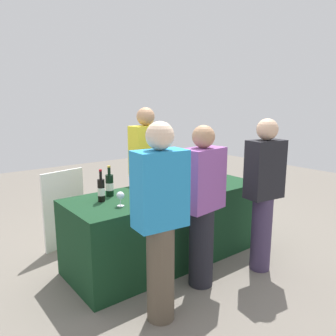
{
  "coord_description": "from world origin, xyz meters",
  "views": [
    {
      "loc": [
        -2.16,
        -2.77,
        1.75
      ],
      "look_at": [
        0.0,
        0.0,
        1.04
      ],
      "focal_mm": 35.8,
      "sensor_mm": 36.0,
      "label": 1
    }
  ],
  "objects_px": {
    "wine_bottle_4": "(182,175)",
    "wine_glass_2": "(185,184)",
    "wine_glass_1": "(169,183)",
    "guest_0": "(160,218)",
    "wine_bottle_2": "(164,177)",
    "wine_bottle_5": "(189,171)",
    "wine_bottle_3": "(174,176)",
    "wine_glass_0": "(120,196)",
    "menu_board": "(64,209)",
    "guest_2": "(264,190)",
    "wine_glass_3": "(187,181)",
    "wine_glass_4": "(208,181)",
    "server_pouring": "(146,168)",
    "wine_bottle_0": "(101,190)",
    "wine_bottle_1": "(110,185)",
    "guest_1": "(202,203)"
  },
  "relations": [
    {
      "from": "wine_glass_0",
      "to": "guest_2",
      "type": "height_order",
      "value": "guest_2"
    },
    {
      "from": "wine_bottle_3",
      "to": "wine_bottle_4",
      "type": "distance_m",
      "value": 0.12
    },
    {
      "from": "server_pouring",
      "to": "guest_1",
      "type": "xyz_separation_m",
      "value": [
        -0.25,
        -1.28,
        -0.09
      ]
    },
    {
      "from": "wine_glass_1",
      "to": "server_pouring",
      "type": "height_order",
      "value": "server_pouring"
    },
    {
      "from": "server_pouring",
      "to": "menu_board",
      "type": "xyz_separation_m",
      "value": [
        -0.96,
        0.35,
        -0.44
      ]
    },
    {
      "from": "wine_glass_4",
      "to": "guest_0",
      "type": "relative_size",
      "value": 0.08
    },
    {
      "from": "wine_glass_2",
      "to": "menu_board",
      "type": "xyz_separation_m",
      "value": [
        -0.86,
        1.2,
        -0.42
      ]
    },
    {
      "from": "wine_bottle_0",
      "to": "wine_bottle_4",
      "type": "height_order",
      "value": "wine_bottle_0"
    },
    {
      "from": "wine_glass_1",
      "to": "wine_bottle_0",
      "type": "bearing_deg",
      "value": 168.34
    },
    {
      "from": "wine_bottle_3",
      "to": "wine_bottle_4",
      "type": "relative_size",
      "value": 1.1
    },
    {
      "from": "wine_bottle_0",
      "to": "guest_1",
      "type": "xyz_separation_m",
      "value": [
        0.66,
        -0.71,
        -0.08
      ]
    },
    {
      "from": "wine_bottle_2",
      "to": "wine_glass_1",
      "type": "xyz_separation_m",
      "value": [
        -0.1,
        -0.21,
        -0.01
      ]
    },
    {
      "from": "wine_bottle_4",
      "to": "guest_2",
      "type": "xyz_separation_m",
      "value": [
        0.33,
        -0.88,
        -0.04
      ]
    },
    {
      "from": "guest_2",
      "to": "wine_bottle_4",
      "type": "bearing_deg",
      "value": 118.97
    },
    {
      "from": "wine_bottle_1",
      "to": "menu_board",
      "type": "bearing_deg",
      "value": 103.63
    },
    {
      "from": "wine_bottle_2",
      "to": "wine_glass_3",
      "type": "distance_m",
      "value": 0.28
    },
    {
      "from": "wine_glass_1",
      "to": "wine_glass_3",
      "type": "bearing_deg",
      "value": -10.14
    },
    {
      "from": "wine_bottle_3",
      "to": "wine_bottle_5",
      "type": "xyz_separation_m",
      "value": [
        0.31,
        0.08,
        -0.0
      ]
    },
    {
      "from": "wine_glass_3",
      "to": "wine_bottle_1",
      "type": "bearing_deg",
      "value": 158.42
    },
    {
      "from": "wine_bottle_0",
      "to": "wine_glass_2",
      "type": "xyz_separation_m",
      "value": [
        0.82,
        -0.28,
        -0.01
      ]
    },
    {
      "from": "wine_bottle_0",
      "to": "wine_bottle_2",
      "type": "xyz_separation_m",
      "value": [
        0.81,
        0.07,
        0.0
      ]
    },
    {
      "from": "wine_bottle_5",
      "to": "menu_board",
      "type": "bearing_deg",
      "value": 146.95
    },
    {
      "from": "wine_bottle_4",
      "to": "wine_glass_0",
      "type": "height_order",
      "value": "wine_bottle_4"
    },
    {
      "from": "server_pouring",
      "to": "guest_2",
      "type": "relative_size",
      "value": 1.06
    },
    {
      "from": "wine_bottle_4",
      "to": "guest_2",
      "type": "bearing_deg",
      "value": -69.35
    },
    {
      "from": "guest_2",
      "to": "wine_bottle_2",
      "type": "bearing_deg",
      "value": 128.76
    },
    {
      "from": "wine_bottle_4",
      "to": "wine_glass_1",
      "type": "height_order",
      "value": "wine_bottle_4"
    },
    {
      "from": "wine_glass_1",
      "to": "guest_1",
      "type": "bearing_deg",
      "value": -94.74
    },
    {
      "from": "wine_glass_4",
      "to": "wine_bottle_0",
      "type": "bearing_deg",
      "value": 165.23
    },
    {
      "from": "wine_bottle_2",
      "to": "guest_0",
      "type": "height_order",
      "value": "guest_0"
    },
    {
      "from": "wine_bottle_4",
      "to": "wine_glass_2",
      "type": "bearing_deg",
      "value": -126.59
    },
    {
      "from": "wine_glass_1",
      "to": "guest_2",
      "type": "xyz_separation_m",
      "value": [
        0.66,
        -0.73,
        -0.04
      ]
    },
    {
      "from": "wine_glass_1",
      "to": "guest_0",
      "type": "relative_size",
      "value": 0.09
    },
    {
      "from": "wine_bottle_5",
      "to": "guest_0",
      "type": "height_order",
      "value": "guest_0"
    },
    {
      "from": "wine_bottle_0",
      "to": "wine_glass_4",
      "type": "distance_m",
      "value": 1.18
    },
    {
      "from": "wine_bottle_4",
      "to": "guest_0",
      "type": "xyz_separation_m",
      "value": [
        -0.99,
        -0.9,
        -0.04
      ]
    },
    {
      "from": "wine_bottle_1",
      "to": "wine_glass_2",
      "type": "relative_size",
      "value": 2.26
    },
    {
      "from": "wine_bottle_3",
      "to": "wine_glass_2",
      "type": "height_order",
      "value": "wine_bottle_3"
    },
    {
      "from": "wine_bottle_2",
      "to": "wine_bottle_0",
      "type": "bearing_deg",
      "value": -175.32
    },
    {
      "from": "wine_glass_1",
      "to": "guest_0",
      "type": "bearing_deg",
      "value": -131.72
    },
    {
      "from": "wine_glass_0",
      "to": "wine_glass_3",
      "type": "bearing_deg",
      "value": 3.58
    },
    {
      "from": "wine_bottle_5",
      "to": "wine_glass_1",
      "type": "xyz_separation_m",
      "value": [
        -0.51,
        -0.25,
        -0.01
      ]
    },
    {
      "from": "guest_0",
      "to": "guest_1",
      "type": "relative_size",
      "value": 1.04
    },
    {
      "from": "wine_glass_0",
      "to": "guest_0",
      "type": "relative_size",
      "value": 0.09
    },
    {
      "from": "server_pouring",
      "to": "wine_glass_4",
      "type": "bearing_deg",
      "value": 99.65
    },
    {
      "from": "wine_glass_3",
      "to": "server_pouring",
      "type": "bearing_deg",
      "value": 91.4
    },
    {
      "from": "wine_glass_4",
      "to": "server_pouring",
      "type": "height_order",
      "value": "server_pouring"
    },
    {
      "from": "wine_glass_0",
      "to": "menu_board",
      "type": "xyz_separation_m",
      "value": [
        -0.11,
        1.16,
        -0.41
      ]
    },
    {
      "from": "wine_glass_0",
      "to": "wine_glass_3",
      "type": "height_order",
      "value": "same"
    },
    {
      "from": "wine_bottle_4",
      "to": "wine_glass_2",
      "type": "distance_m",
      "value": 0.36
    }
  ]
}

